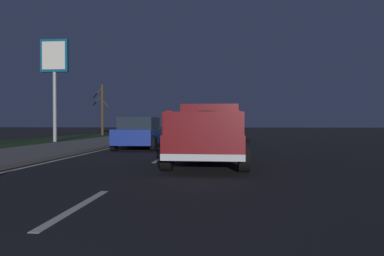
{
  "coord_description": "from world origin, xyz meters",
  "views": [
    {
      "loc": [
        -0.31,
        -2.15,
        1.26
      ],
      "look_at": [
        11.34,
        -1.13,
        1.09
      ],
      "focal_mm": 31.82,
      "sensor_mm": 36.0,
      "label": 1
    }
  ],
  "objects_px": {
    "sedan_white": "(179,128)",
    "sedan_green": "(214,129)",
    "pickup_truck": "(209,132)",
    "sedan_black": "(215,132)",
    "gas_price_sign": "(54,65)",
    "bare_tree_far": "(102,109)",
    "sedan_blue": "(140,133)"
  },
  "relations": [
    {
      "from": "sedan_white",
      "to": "gas_price_sign",
      "type": "height_order",
      "value": "gas_price_sign"
    },
    {
      "from": "sedan_green",
      "to": "pickup_truck",
      "type": "bearing_deg",
      "value": -179.28
    },
    {
      "from": "sedan_black",
      "to": "gas_price_sign",
      "type": "xyz_separation_m",
      "value": [
        4.08,
        10.93,
        4.41
      ]
    },
    {
      "from": "sedan_white",
      "to": "sedan_black",
      "type": "relative_size",
      "value": 0.99
    },
    {
      "from": "pickup_truck",
      "to": "sedan_black",
      "type": "bearing_deg",
      "value": -0.5
    },
    {
      "from": "sedan_black",
      "to": "gas_price_sign",
      "type": "bearing_deg",
      "value": 69.52
    },
    {
      "from": "sedan_blue",
      "to": "gas_price_sign",
      "type": "bearing_deg",
      "value": 51.98
    },
    {
      "from": "sedan_blue",
      "to": "gas_price_sign",
      "type": "relative_size",
      "value": 0.64
    },
    {
      "from": "sedan_white",
      "to": "sedan_green",
      "type": "relative_size",
      "value": 0.99
    },
    {
      "from": "sedan_green",
      "to": "bare_tree_far",
      "type": "bearing_deg",
      "value": 54.72
    },
    {
      "from": "sedan_blue",
      "to": "sedan_green",
      "type": "xyz_separation_m",
      "value": [
        9.81,
        -3.39,
        0.0
      ]
    },
    {
      "from": "sedan_white",
      "to": "sedan_green",
      "type": "bearing_deg",
      "value": -146.6
    },
    {
      "from": "pickup_truck",
      "to": "sedan_white",
      "type": "height_order",
      "value": "pickup_truck"
    },
    {
      "from": "pickup_truck",
      "to": "sedan_white",
      "type": "bearing_deg",
      "value": 9.7
    },
    {
      "from": "sedan_white",
      "to": "bare_tree_far",
      "type": "bearing_deg",
      "value": 68.47
    },
    {
      "from": "gas_price_sign",
      "to": "sedan_blue",
      "type": "bearing_deg",
      "value": -128.02
    },
    {
      "from": "pickup_truck",
      "to": "sedan_green",
      "type": "distance_m",
      "value": 15.53
    },
    {
      "from": "pickup_truck",
      "to": "sedan_white",
      "type": "relative_size",
      "value": 1.24
    },
    {
      "from": "sedan_green",
      "to": "sedan_blue",
      "type": "bearing_deg",
      "value": 160.95
    },
    {
      "from": "sedan_green",
      "to": "sedan_black",
      "type": "relative_size",
      "value": 1.0
    },
    {
      "from": "sedan_blue",
      "to": "sedan_black",
      "type": "distance_m",
      "value": 3.99
    },
    {
      "from": "bare_tree_far",
      "to": "sedan_blue",
      "type": "bearing_deg",
      "value": -154.98
    },
    {
      "from": "sedan_green",
      "to": "gas_price_sign",
      "type": "distance_m",
      "value": 12.26
    },
    {
      "from": "sedan_white",
      "to": "sedan_green",
      "type": "xyz_separation_m",
      "value": [
        -5.03,
        -3.32,
        0.0
      ]
    },
    {
      "from": "gas_price_sign",
      "to": "bare_tree_far",
      "type": "relative_size",
      "value": 1.31
    },
    {
      "from": "sedan_green",
      "to": "bare_tree_far",
      "type": "xyz_separation_m",
      "value": [
        8.42,
        11.89,
        1.97
      ]
    },
    {
      "from": "sedan_black",
      "to": "bare_tree_far",
      "type": "bearing_deg",
      "value": 36.18
    },
    {
      "from": "pickup_truck",
      "to": "sedan_white",
      "type": "distance_m",
      "value": 20.86
    },
    {
      "from": "sedan_blue",
      "to": "sedan_green",
      "type": "height_order",
      "value": "same"
    },
    {
      "from": "sedan_white",
      "to": "sedan_green",
      "type": "distance_m",
      "value": 6.03
    },
    {
      "from": "sedan_white",
      "to": "pickup_truck",
      "type": "bearing_deg",
      "value": -170.3
    },
    {
      "from": "sedan_white",
      "to": "gas_price_sign",
      "type": "bearing_deg",
      "value": 141.23
    }
  ]
}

